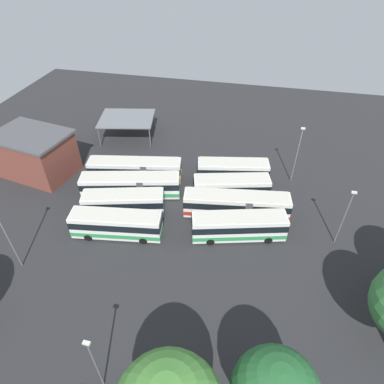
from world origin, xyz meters
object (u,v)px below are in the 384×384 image
at_px(bus_row0_slot2, 237,205).
at_px(lamp_post_far_corner, 95,363).
at_px(lamp_post_mid_lot, 6,234).
at_px(bus_row1_slot0, 135,170).
at_px(depot_building, 36,154).
at_px(bus_row1_slot3, 116,224).
at_px(bus_row0_slot1, 231,187).
at_px(bus_row1_slot2, 124,203).
at_px(lamp_post_near_entrance, 345,216).
at_px(lamp_post_by_building, 297,153).
at_px(bus_row0_slot0, 233,171).
at_px(bus_row1_slot1, 131,185).
at_px(bus_row0_slot3, 239,226).
at_px(maintenance_shelter, 127,119).

height_order(bus_row0_slot2, lamp_post_far_corner, lamp_post_far_corner).
distance_m(bus_row0_slot2, lamp_post_far_corner, 24.82).
bearing_deg(lamp_post_mid_lot, bus_row1_slot0, -111.60).
distance_m(bus_row0_slot2, lamp_post_mid_lot, 26.79).
height_order(depot_building, lamp_post_far_corner, lamp_post_far_corner).
bearing_deg(depot_building, bus_row1_slot0, -174.83).
relative_size(bus_row1_slot3, lamp_post_mid_lot, 1.16).
relative_size(bus_row0_slot1, bus_row1_slot0, 0.77).
distance_m(bus_row1_slot2, lamp_post_far_corner, 21.32).
bearing_deg(lamp_post_near_entrance, lamp_post_by_building, -66.06).
bearing_deg(bus_row0_slot0, lamp_post_near_entrance, 145.27).
relative_size(bus_row0_slot2, bus_row1_slot2, 1.29).
bearing_deg(bus_row0_slot1, bus_row1_slot2, 25.36).
distance_m(bus_row1_slot1, bus_row1_slot2, 3.78).
relative_size(bus_row0_slot0, bus_row0_slot3, 0.91).
height_order(depot_building, lamp_post_near_entrance, lamp_post_near_entrance).
height_order(bus_row0_slot0, lamp_post_near_entrance, lamp_post_near_entrance).
xyz_separation_m(bus_row0_slot1, bus_row1_slot2, (13.38, 6.34, 0.00)).
bearing_deg(bus_row0_slot2, lamp_post_far_corner, 69.92).
bearing_deg(bus_row0_slot3, depot_building, -12.62).
distance_m(lamp_post_far_corner, lamp_post_mid_lot, 17.28).
distance_m(bus_row1_slot1, bus_row1_slot3, 7.69).
xyz_separation_m(bus_row1_slot2, lamp_post_near_entrance, (-26.87, -0.73, 2.54)).
bearing_deg(lamp_post_far_corner, lamp_post_by_building, -115.87).
xyz_separation_m(bus_row0_slot3, depot_building, (31.47, -7.05, 1.54)).
bearing_deg(bus_row0_slot3, lamp_post_mid_lot, 22.61).
bearing_deg(lamp_post_by_building, bus_row0_slot3, 63.38).
bearing_deg(lamp_post_far_corner, bus_row1_slot3, -71.77).
relative_size(bus_row0_slot0, bus_row0_slot2, 0.77).
xyz_separation_m(bus_row0_slot2, maintenance_shelter, (21.43, -16.64, 1.69)).
distance_m(bus_row0_slot0, lamp_post_near_entrance, 16.98).
relative_size(bus_row1_slot0, bus_row1_slot3, 1.24).
distance_m(bus_row0_slot0, lamp_post_mid_lot, 30.19).
xyz_separation_m(bus_row0_slot1, bus_row1_slot1, (13.79, 2.58, 0.00)).
bearing_deg(bus_row0_slot2, depot_building, -5.95).
height_order(bus_row0_slot3, bus_row1_slot3, same).
distance_m(bus_row0_slot0, depot_building, 29.69).
bearing_deg(bus_row1_slot1, lamp_post_mid_lot, 61.41).
height_order(bus_row0_slot1, bus_row1_slot1, same).
bearing_deg(maintenance_shelter, lamp_post_mid_lot, 87.40).
relative_size(bus_row1_slot1, lamp_post_near_entrance, 1.75).
xyz_separation_m(depot_building, lamp_post_far_corner, (-22.29, 26.42, 0.69)).
relative_size(bus_row1_slot0, maintenance_shelter, 1.32).
relative_size(bus_row1_slot0, lamp_post_mid_lot, 1.44).
relative_size(depot_building, lamp_post_mid_lot, 1.24).
distance_m(bus_row0_slot0, maintenance_shelter, 22.10).
distance_m(bus_row0_slot3, maintenance_shelter, 30.20).
xyz_separation_m(bus_row1_slot1, bus_row1_slot2, (-0.41, 3.76, -0.00)).
bearing_deg(depot_building, bus_row0_slot1, -179.53).
distance_m(bus_row1_slot0, bus_row1_slot1, 3.77).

